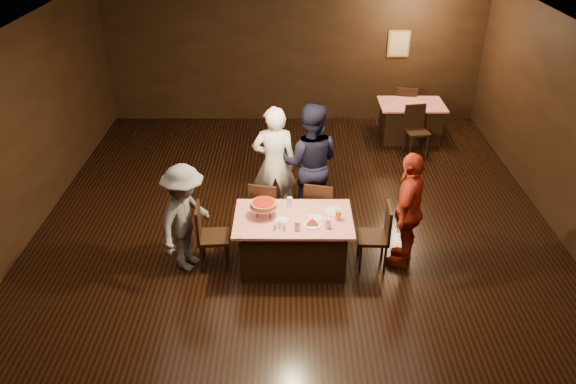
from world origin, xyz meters
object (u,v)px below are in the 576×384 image
(diner_red_shirt, at_px, (408,210))
(glass_front_left, at_px, (297,226))
(main_table, at_px, (293,241))
(chair_back_far, at_px, (405,107))
(chair_end_left, at_px, (213,236))
(glass_amber, at_px, (338,215))
(chair_end_right, at_px, (373,236))
(chair_far_left, at_px, (266,208))
(chair_back_near, at_px, (417,131))
(glass_front_right, at_px, (328,224))
(glass_back, at_px, (290,202))
(diner_white_jacket, at_px, (274,164))
(plate_empty, at_px, (333,212))
(pizza_stand, at_px, (264,204))
(back_table, at_px, (410,121))
(chair_far_right, at_px, (320,208))
(diner_navy_hoodie, at_px, (310,163))
(diner_grey_knit, at_px, (185,218))

(diner_red_shirt, relative_size, glass_front_left, 12.15)
(main_table, xyz_separation_m, chair_back_far, (2.42, 4.93, 0.09))
(chair_end_left, distance_m, glass_amber, 1.74)
(diner_red_shirt, bearing_deg, chair_end_right, -55.71)
(chair_far_left, relative_size, chair_end_left, 1.00)
(chair_back_near, xyz_separation_m, glass_front_right, (-1.97, -3.88, 0.37))
(chair_end_left, xyz_separation_m, glass_back, (1.05, 0.30, 0.37))
(glass_front_left, distance_m, glass_amber, 0.60)
(chair_back_far, height_order, diner_white_jacket, diner_white_jacket)
(glass_front_right, xyz_separation_m, glass_amber, (0.15, 0.20, 0.00))
(glass_front_left, bearing_deg, glass_front_right, 7.13)
(chair_back_near, bearing_deg, main_table, -134.33)
(glass_front_right, bearing_deg, chair_end_right, 21.04)
(plate_empty, bearing_deg, chair_far_left, 147.72)
(main_table, height_order, glass_front_left, glass_front_left)
(chair_back_near, relative_size, chair_back_far, 1.00)
(diner_white_jacket, xyz_separation_m, pizza_stand, (-0.11, -1.25, 0.02))
(chair_end_right, distance_m, pizza_stand, 1.57)
(back_table, bearing_deg, chair_far_left, -128.21)
(chair_back_far, xyz_separation_m, pizza_stand, (-2.82, -4.88, 0.48))
(chair_end_right, relative_size, glass_back, 6.79)
(diner_white_jacket, bearing_deg, chair_end_left, 55.16)
(plate_empty, relative_size, glass_front_left, 1.79)
(chair_far_right, distance_m, diner_navy_hoodie, 0.72)
(chair_back_near, relative_size, diner_white_jacket, 0.51)
(chair_far_left, distance_m, chair_far_right, 0.80)
(main_table, xyz_separation_m, diner_navy_hoodie, (0.26, 1.27, 0.58))
(chair_far_right, distance_m, chair_back_near, 3.52)
(chair_back_near, xyz_separation_m, diner_red_shirt, (-0.86, -3.55, 0.38))
(chair_far_left, distance_m, chair_back_far, 5.04)
(pizza_stand, relative_size, glass_front_right, 2.71)
(diner_grey_knit, height_order, plate_empty, diner_grey_knit)
(main_table, distance_m, back_table, 4.96)
(pizza_stand, distance_m, plate_empty, 0.97)
(diner_grey_knit, distance_m, glass_amber, 2.06)
(diner_grey_knit, distance_m, plate_empty, 2.01)
(chair_end_right, xyz_separation_m, pizza_stand, (-1.50, 0.05, 0.48))
(chair_far_right, relative_size, pizza_stand, 2.50)
(glass_front_left, bearing_deg, chair_far_left, 113.20)
(chair_far_right, distance_m, plate_empty, 0.69)
(chair_back_far, distance_m, glass_back, 5.26)
(chair_end_right, xyz_separation_m, glass_amber, (-0.50, -0.05, 0.37))
(diner_grey_knit, bearing_deg, main_table, -65.82)
(chair_far_right, distance_m, glass_amber, 0.90)
(chair_end_left, xyz_separation_m, glass_amber, (1.70, -0.05, 0.37))
(chair_far_left, relative_size, chair_end_right, 1.00)
(chair_end_left, bearing_deg, diner_grey_knit, 91.24)
(chair_far_left, distance_m, diner_red_shirt, 2.11)
(back_table, xyz_separation_m, chair_far_left, (-2.82, -3.58, 0.09))
(chair_far_left, relative_size, chair_back_far, 1.00)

